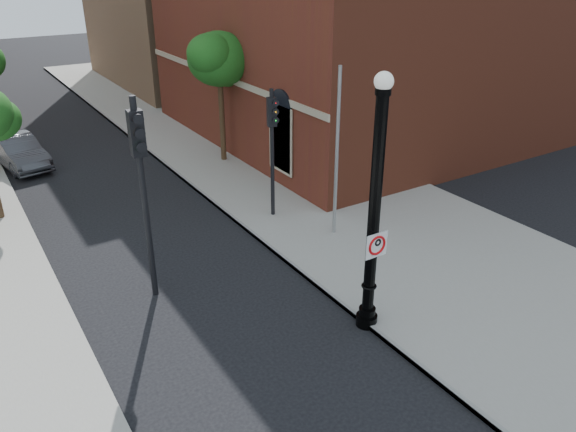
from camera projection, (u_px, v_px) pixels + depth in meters
ground at (303, 361)px, 12.77m from camera, size 120.00×120.00×0.00m
sidewalk_right at (290, 174)px, 23.28m from camera, size 8.00×60.00×0.12m
curb_edge at (203, 194)px, 21.37m from camera, size 0.10×60.00×0.14m
lamppost at (374, 220)px, 12.78m from camera, size 0.53×0.53×6.25m
no_parking_sign at (377, 245)px, 12.89m from camera, size 0.62×0.07×0.62m
parked_car at (19, 152)px, 23.95m from camera, size 2.12×4.29×1.35m
traffic_signal_left at (141, 168)px, 13.69m from camera, size 0.35×0.45×5.42m
traffic_signal_right at (272, 134)px, 18.35m from camera, size 0.34×0.39×4.50m
utility_pole at (337, 156)px, 17.22m from camera, size 0.11×0.11×5.49m
street_tree_c at (219, 60)px, 23.00m from camera, size 3.08×2.78×5.55m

